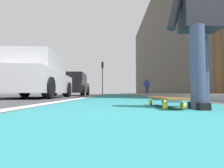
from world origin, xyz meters
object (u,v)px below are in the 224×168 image
Objects in this scene: skateboard at (164,99)px; parked_car_mid at (73,85)px; skater_person at (200,19)px; parked_car_near at (34,78)px; pedestrian_distant at (147,85)px; traffic_light at (102,72)px.

parked_car_mid reaches higher than skateboard.
skater_person is 0.38× the size of parked_car_mid.
skater_person is 5.58m from parked_car_near.
parked_car_mid is 2.87× the size of pedestrian_distant.
skateboard is at bearing 66.64° from skater_person.
skateboard is 0.19× the size of traffic_light.
skateboard is 0.21× the size of parked_car_near.
skater_person is at bearing -173.92° from traffic_light.
traffic_light is 9.27m from pedestrian_distant.
skater_person is 0.38× the size of traffic_light.
skater_person is 1.10× the size of pedestrian_distant.
skater_person reaches higher than parked_car_near.
parked_car_mid is 6.78m from pedestrian_distant.
pedestrian_distant is at bearing -57.72° from parked_car_mid.
pedestrian_distant is at bearing -150.94° from traffic_light.
parked_car_near is (4.24, 3.62, -0.24)m from skater_person.
skater_person reaches higher than parked_car_mid.
parked_car_near is 6.06m from parked_car_mid.
pedestrian_distant is at bearing -9.88° from skateboard.
pedestrian_distant is at bearing -8.39° from skater_person.
parked_car_near is at bearing -179.46° from parked_car_mid.
parked_car_mid is at bearing 173.28° from traffic_light.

